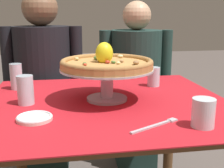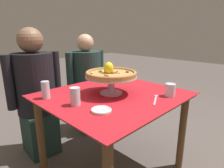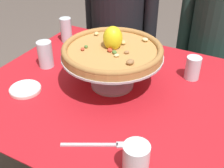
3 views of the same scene
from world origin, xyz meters
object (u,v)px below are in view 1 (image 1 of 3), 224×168
diner_left (44,87)px  diner_right (135,88)px  water_glass_back_right (154,78)px  pizza (106,63)px  side_plate (34,118)px  dinner_fork (157,125)px  water_glass_back_left (16,78)px  water_glass_front_right (203,114)px  pizza_stand (106,77)px  water_glass_side_left (26,92)px

diner_left → diner_right: bearing=3.5°
water_glass_back_right → diner_left: 0.78m
pizza → side_plate: bearing=-144.5°
pizza → diner_right: size_ratio=0.34×
dinner_fork → water_glass_back_left: bearing=132.3°
pizza → dinner_fork: pizza is taller
water_glass_front_right → side_plate: (-0.57, 0.16, -0.04)m
pizza_stand → water_glass_side_left: size_ratio=3.32×
pizza_stand → side_plate: size_ratio=3.16×
water_glass_front_right → diner_left: (-0.59, 1.06, -0.15)m
water_glass_side_left → diner_right: bearing=48.0°
water_glass_front_right → water_glass_side_left: (-0.62, 0.36, 0.01)m
water_glass_back_left → diner_right: size_ratio=0.11×
side_plate → pizza_stand: bearing=35.3°
side_plate → diner_right: 1.13m
pizza → pizza_stand: bearing=-84.0°
water_glass_front_right → water_glass_back_left: size_ratio=0.76×
side_plate → dinner_fork: side_plate is taller
water_glass_back_right → diner_left: bearing=141.1°
pizza → side_plate: 0.39m
diner_right → water_glass_back_right: bearing=-93.9°
pizza_stand → water_glass_front_right: bearing=-53.2°
pizza_stand → water_glass_back_right: (0.28, 0.21, -0.06)m
water_glass_front_right → diner_right: 1.12m
water_glass_back_left → dinner_fork: water_glass_back_left is taller
pizza → water_glass_back_left: size_ratio=3.07×
dinner_fork → diner_left: size_ratio=0.16×
water_glass_side_left → side_plate: size_ratio=0.95×
water_glass_back_left → diner_right: (0.74, 0.47, -0.20)m
water_glass_back_right → diner_left: (-0.60, 0.48, -0.15)m
pizza_stand → water_glass_back_right: bearing=36.7°
diner_right → pizza: bearing=-113.7°
pizza_stand → pizza: (-0.00, 0.00, 0.06)m
water_glass_front_right → dinner_fork: water_glass_front_right is taller
pizza → dinner_fork: size_ratio=2.04×
side_plate → dinner_fork: size_ratio=0.66×
pizza_stand → dinner_fork: bearing=-69.3°
diner_right → water_glass_front_right: bearing=-92.4°
water_glass_back_left → diner_left: bearing=76.2°
water_glass_side_left → diner_right: 1.01m
water_glass_back_right → water_glass_back_left: bearing=175.7°
water_glass_front_right → diner_right: bearing=87.6°
water_glass_side_left → diner_left: size_ratio=0.10×
pizza → water_glass_front_right: bearing=-53.3°
diner_left → pizza: bearing=-65.7°
diner_left → water_glass_side_left: bearing=-92.4°
side_plate → diner_right: size_ratio=0.11×
pizza → diner_left: bearing=114.3°
pizza → side_plate: pizza is taller
pizza → dinner_fork: bearing=-69.4°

